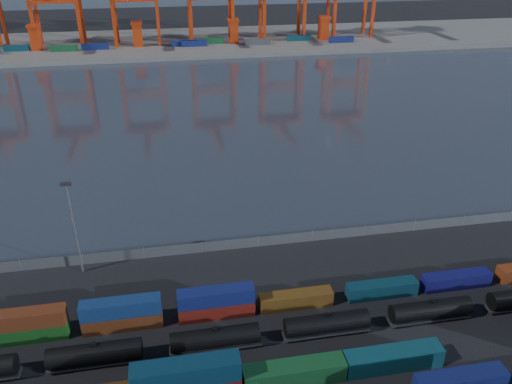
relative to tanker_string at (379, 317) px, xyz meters
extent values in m
plane|color=black|center=(-13.08, -4.69, -1.90)|extent=(700.00, 700.00, 0.00)
plane|color=#272E39|center=(-13.08, 100.31, -1.89)|extent=(700.00, 700.00, 0.00)
cube|color=#514F4C|center=(-13.08, 205.31, -0.90)|extent=(700.00, 70.00, 2.00)
cube|color=#0F174C|center=(4.04, -13.73, 1.69)|extent=(11.06, 2.25, 2.40)
cube|color=#0B2A3E|center=(-27.39, -7.12, 2.30)|extent=(12.92, 2.63, 2.80)
cube|color=#124520|center=(-14.14, -7.12, -0.50)|extent=(12.92, 2.63, 2.80)
cube|color=#0D3B46|center=(-1.06, -7.12, -0.50)|extent=(12.92, 2.63, 2.80)
cube|color=#134815|center=(-48.60, 6.59, -0.70)|extent=(11.11, 2.26, 2.41)
cube|color=#5D2712|center=(-48.60, 6.59, 1.71)|extent=(11.11, 2.26, 2.41)
cube|color=#562811|center=(-35.71, 6.59, -0.70)|extent=(11.11, 2.26, 2.41)
cube|color=navy|center=(-35.71, 6.59, 1.71)|extent=(11.11, 2.26, 2.41)
cube|color=maroon|center=(-22.35, 6.59, -0.70)|extent=(11.11, 2.26, 2.41)
cube|color=navy|center=(-22.35, 6.59, 1.71)|extent=(11.11, 2.26, 2.41)
cube|color=#583811|center=(-10.42, 6.59, -0.70)|extent=(11.11, 2.26, 2.41)
cube|color=#0B2D3A|center=(3.23, 6.59, -0.70)|extent=(11.11, 2.26, 2.41)
cube|color=#101050|center=(15.72, 6.59, -0.70)|extent=(11.11, 2.26, 2.41)
cube|color=black|center=(-50.14, 0.00, -1.63)|extent=(2.29, 1.65, 0.55)
cylinder|color=black|center=(-38.75, 0.00, 0.20)|extent=(11.88, 2.65, 2.65)
cylinder|color=black|center=(-38.75, 0.00, 1.66)|extent=(0.73, 0.73, 0.46)
cube|color=black|center=(-38.75, 0.00, -1.26)|extent=(12.34, 1.83, 0.37)
cube|color=black|center=(-42.86, 0.00, -1.63)|extent=(2.29, 1.65, 0.55)
cube|color=black|center=(-34.64, 0.00, -1.63)|extent=(2.29, 1.65, 0.55)
cylinder|color=black|center=(-23.25, 0.00, 0.20)|extent=(11.88, 2.65, 2.65)
cylinder|color=black|center=(-23.25, 0.00, 1.66)|extent=(0.73, 0.73, 0.46)
cube|color=black|center=(-23.25, 0.00, -1.26)|extent=(12.34, 1.83, 0.37)
cube|color=black|center=(-27.36, 0.00, -1.63)|extent=(2.29, 1.65, 0.55)
cube|color=black|center=(-19.14, 0.00, -1.63)|extent=(2.29, 1.65, 0.55)
cylinder|color=black|center=(-7.75, 0.00, 0.20)|extent=(11.88, 2.65, 2.65)
cylinder|color=black|center=(-7.75, 0.00, 1.66)|extent=(0.73, 0.73, 0.46)
cube|color=black|center=(-7.75, 0.00, -1.26)|extent=(12.34, 1.83, 0.37)
cube|color=black|center=(-11.86, 0.00, -1.63)|extent=(2.29, 1.65, 0.55)
cube|color=black|center=(-3.64, 0.00, -1.63)|extent=(2.29, 1.65, 0.55)
cylinder|color=black|center=(7.75, 0.00, 0.20)|extent=(11.88, 2.65, 2.65)
cylinder|color=black|center=(7.75, 0.00, 1.66)|extent=(0.73, 0.73, 0.46)
cube|color=black|center=(7.75, 0.00, -1.26)|extent=(12.34, 1.83, 0.37)
cube|color=black|center=(3.64, 0.00, -1.63)|extent=(2.29, 1.65, 0.55)
cube|color=black|center=(11.86, 0.00, -1.63)|extent=(2.29, 1.65, 0.55)
cube|color=black|center=(19.14, 0.00, -1.63)|extent=(2.29, 1.65, 0.55)
cube|color=#595B5E|center=(-13.08, 23.31, -0.90)|extent=(160.00, 0.06, 2.00)
cylinder|color=slate|center=(-53.08, 23.31, -0.80)|extent=(0.12, 0.12, 2.20)
cylinder|color=slate|center=(-43.08, 23.31, -0.80)|extent=(0.12, 0.12, 2.20)
cylinder|color=slate|center=(-33.08, 23.31, -0.80)|extent=(0.12, 0.12, 2.20)
cylinder|color=slate|center=(-23.08, 23.31, -0.80)|extent=(0.12, 0.12, 2.20)
cylinder|color=slate|center=(-13.08, 23.31, -0.80)|extent=(0.12, 0.12, 2.20)
cylinder|color=slate|center=(-3.08, 23.31, -0.80)|extent=(0.12, 0.12, 2.20)
cylinder|color=slate|center=(6.92, 23.31, -0.80)|extent=(0.12, 0.12, 2.20)
cylinder|color=slate|center=(16.92, 23.31, -0.80)|extent=(0.12, 0.12, 2.20)
cylinder|color=slate|center=(26.92, 23.31, -0.80)|extent=(0.12, 0.12, 2.20)
cylinder|color=slate|center=(36.92, 23.31, -0.80)|extent=(0.12, 0.12, 2.20)
cylinder|color=slate|center=(-43.08, 21.31, 6.10)|extent=(0.36, 0.36, 16.00)
cube|color=black|center=(-43.08, 21.31, 14.40)|extent=(1.60, 0.40, 0.60)
cube|color=red|center=(-82.97, 194.92, 18.32)|extent=(1.44, 1.44, 40.45)
cube|color=red|center=(-82.97, 205.70, 18.32)|extent=(1.44, 1.44, 40.45)
cube|color=red|center=(-63.19, 194.92, 18.32)|extent=(1.44, 1.44, 40.45)
cube|color=red|center=(-63.19, 205.70, 18.32)|extent=(1.44, 1.44, 40.45)
cube|color=red|center=(-73.08, 194.92, 20.35)|extent=(19.78, 1.26, 1.26)
cube|color=red|center=(-47.97, 194.92, 18.32)|extent=(1.44, 1.44, 40.45)
cube|color=red|center=(-47.97, 205.70, 18.32)|extent=(1.44, 1.44, 40.45)
cube|color=red|center=(-28.19, 194.92, 18.32)|extent=(1.44, 1.44, 40.45)
cube|color=red|center=(-28.19, 205.70, 18.32)|extent=(1.44, 1.44, 40.45)
cube|color=red|center=(-38.08, 194.92, 20.35)|extent=(19.78, 1.26, 1.26)
cube|color=red|center=(-12.97, 194.92, 18.32)|extent=(1.44, 1.44, 40.45)
cube|color=red|center=(-12.97, 205.70, 18.32)|extent=(1.44, 1.44, 40.45)
cube|color=red|center=(6.81, 194.92, 18.32)|extent=(1.44, 1.44, 40.45)
cube|color=red|center=(6.81, 205.70, 18.32)|extent=(1.44, 1.44, 40.45)
cube|color=red|center=(22.03, 194.92, 18.32)|extent=(1.44, 1.44, 40.45)
cube|color=red|center=(41.81, 194.92, 18.32)|extent=(1.44, 1.44, 40.45)
cube|color=red|center=(57.03, 194.92, 18.32)|extent=(1.44, 1.44, 40.45)
cube|color=navy|center=(-12.42, 189.98, 1.40)|extent=(12.00, 2.44, 2.60)
cube|color=navy|center=(58.27, 186.23, 1.40)|extent=(12.00, 2.44, 2.60)
cube|color=navy|center=(-16.72, 191.39, 1.40)|extent=(12.00, 2.44, 2.60)
cube|color=#0C3842|center=(-92.37, 193.79, 1.40)|extent=(12.00, 2.44, 2.60)
cube|color=#3F4244|center=(17.30, 188.01, 1.40)|extent=(12.00, 2.44, 2.60)
cube|color=#144C23|center=(-70.82, 189.51, 1.40)|extent=(12.00, 2.44, 2.60)
cube|color=navy|center=(-57.24, 190.83, 1.40)|extent=(12.00, 2.44, 2.60)
cube|color=#144C23|center=(-3.74, 194.79, 1.40)|extent=(12.00, 2.44, 2.60)
cube|color=#0C3842|center=(39.33, 194.13, 1.40)|extent=(12.00, 2.44, 2.60)
cube|color=red|center=(-83.08, 195.31, 5.10)|extent=(4.00, 6.00, 10.00)
cube|color=red|center=(-83.08, 195.31, 10.60)|extent=(5.00, 7.00, 1.20)
cube|color=red|center=(-38.08, 195.31, 5.10)|extent=(4.00, 6.00, 10.00)
cube|color=red|center=(-38.08, 195.31, 10.60)|extent=(5.00, 7.00, 1.20)
cube|color=red|center=(6.92, 195.31, 5.10)|extent=(4.00, 6.00, 10.00)
cube|color=red|center=(6.92, 195.31, 10.60)|extent=(5.00, 7.00, 1.20)
cube|color=red|center=(51.92, 195.31, 5.10)|extent=(4.00, 6.00, 10.00)
cube|color=red|center=(51.92, 195.31, 10.60)|extent=(5.00, 7.00, 1.20)
camera|label=1|loc=(-26.83, -49.95, 48.36)|focal=35.00mm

